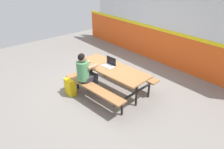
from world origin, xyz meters
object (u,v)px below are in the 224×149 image
student_nearer (85,71)px  laptop_silver (109,64)px  picnic_table_main (112,74)px  backpack_dark (70,87)px

student_nearer → laptop_silver: student_nearer is taller
student_nearer → laptop_silver: (0.19, 0.61, 0.08)m
picnic_table_main → student_nearer: student_nearer is taller
laptop_silver → backpack_dark: (-0.52, -0.89, -0.57)m
student_nearer → backpack_dark: (-0.33, -0.28, -0.49)m
laptop_silver → backpack_dark: size_ratio=0.77×
picnic_table_main → backpack_dark: picnic_table_main is taller
picnic_table_main → laptop_silver: bearing=169.5°
student_nearer → backpack_dark: student_nearer is taller
laptop_silver → backpack_dark: bearing=-120.1°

